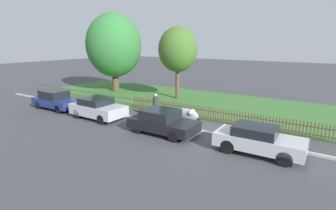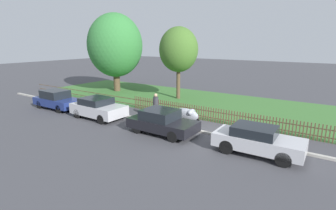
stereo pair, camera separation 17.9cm
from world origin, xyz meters
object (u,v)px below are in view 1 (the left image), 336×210
Objects in this scene: parked_car_silver_hatchback at (56,100)px; covered_motorcycle at (186,115)px; tree_behind_motorcycle at (178,50)px; tree_nearest_kerb at (114,46)px; parked_car_black_saloon at (98,108)px; parked_car_navy_estate at (162,122)px; pedestrian_near_fence at (156,105)px; parked_car_red_compact at (258,140)px.

parked_car_silver_hatchback reaches higher than covered_motorcycle.
tree_nearest_kerb is at bearing -177.03° from tree_behind_motorcycle.
parked_car_black_saloon is at bearing -52.35° from tree_nearest_kerb.
tree_behind_motorcycle is (5.80, 8.38, 3.64)m from parked_car_silver_hatchback.
parked_car_black_saloon is 5.32m from parked_car_navy_estate.
tree_nearest_kerb reaches higher than parked_car_navy_estate.
tree_behind_motorcycle is (-4.60, 6.53, 3.67)m from covered_motorcycle.
covered_motorcycle is 13.99m from tree_nearest_kerb.
tree_nearest_kerb is at bearing 145.07° from parked_car_navy_estate.
pedestrian_near_fence is (3.34, 2.02, 0.26)m from parked_car_black_saloon.
parked_car_navy_estate is at bearing -107.02° from covered_motorcycle.
parked_car_black_saloon is at bearing -0.29° from parked_car_silver_hatchback.
pedestrian_near_fence reaches higher than parked_car_silver_hatchback.
covered_motorcycle is at bearing 18.28° from parked_car_black_saloon.
parked_car_black_saloon is 6.04m from covered_motorcycle.
covered_motorcycle is (0.44, 1.90, -0.01)m from parked_car_navy_estate.
parked_car_navy_estate is at bearing -0.76° from parked_car_silver_hatchback.
pedestrian_near_fence is (2.18, -6.35, -3.37)m from tree_behind_motorcycle.
pedestrian_near_fence reaches higher than covered_motorcycle.
parked_car_black_saloon is 0.49× the size of tree_nearest_kerb.
parked_car_silver_hatchback is 8.24m from pedestrian_near_fence.
parked_car_black_saloon is 9.20m from tree_behind_motorcycle.
parked_car_red_compact is 2.03× the size of covered_motorcycle.
parked_car_red_compact is at bearing 0.78° from parked_car_black_saloon.
parked_car_navy_estate reaches higher than parked_car_red_compact.
parked_car_silver_hatchback is at bearing -173.87° from covered_motorcycle.
parked_car_black_saloon reaches higher than parked_car_navy_estate.
parked_car_black_saloon reaches higher than parked_car_red_compact.
parked_car_navy_estate is 5.25m from parked_car_red_compact.
covered_motorcycle is (5.76, 1.84, -0.04)m from parked_car_black_saloon.
covered_motorcycle is at bearing 77.08° from parked_car_navy_estate.
parked_car_navy_estate is 1.95m from covered_motorcycle.
tree_nearest_kerb is at bearing 148.73° from covered_motorcycle.
tree_behind_motorcycle is at bearing 54.88° from parked_car_silver_hatchback.
parked_car_silver_hatchback is 4.64m from parked_car_black_saloon.
tree_behind_motorcycle is 3.66× the size of pedestrian_near_fence.
parked_car_silver_hatchback is at bearing -179.24° from parked_car_black_saloon.
parked_car_silver_hatchback reaches higher than parked_car_red_compact.
covered_motorcycle is 1.13× the size of pedestrian_near_fence.
covered_motorcycle is at bearing 158.22° from parked_car_red_compact.
tree_behind_motorcycle reaches higher than parked_car_black_saloon.
parked_car_black_saloon reaches higher than covered_motorcycle.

